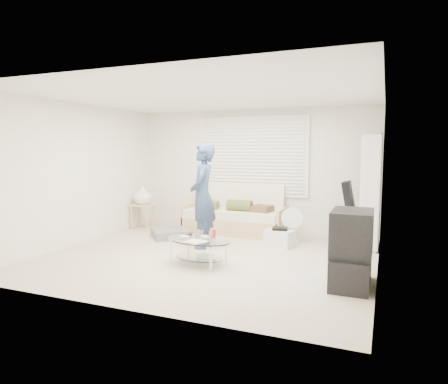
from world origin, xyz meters
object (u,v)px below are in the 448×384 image
at_px(coffee_table, 199,244).
at_px(bookshelf, 370,191).
at_px(tv_unit, 351,249).
at_px(futon_sofa, 235,217).

bearing_deg(coffee_table, bookshelf, 42.20).
xyz_separation_m(tv_unit, coffee_table, (-2.14, 0.11, -0.15)).
bearing_deg(bookshelf, tv_unit, -93.31).
distance_m(futon_sofa, bookshelf, 2.67).
bearing_deg(coffee_table, tv_unit, -2.81).
bearing_deg(coffee_table, futon_sofa, 97.59).
bearing_deg(futon_sofa, tv_unit, -44.64).
xyz_separation_m(futon_sofa, tv_unit, (2.45, -2.42, 0.13)).
xyz_separation_m(futon_sofa, bookshelf, (2.58, -0.26, 0.65)).
height_order(futon_sofa, coffee_table, futon_sofa).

